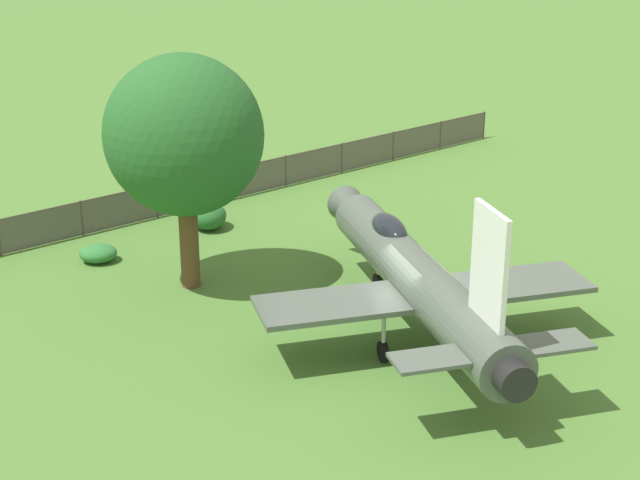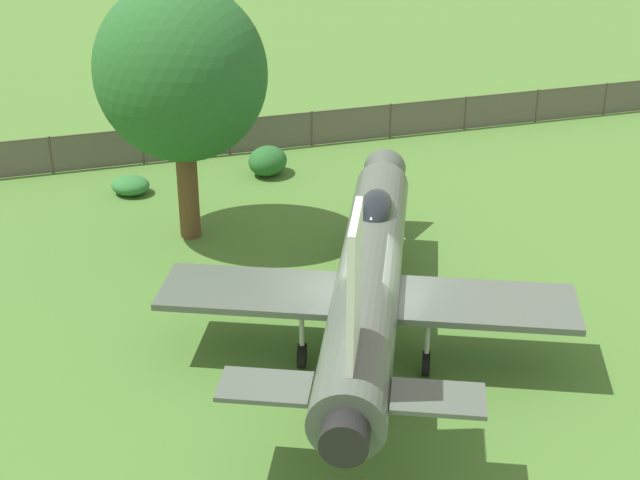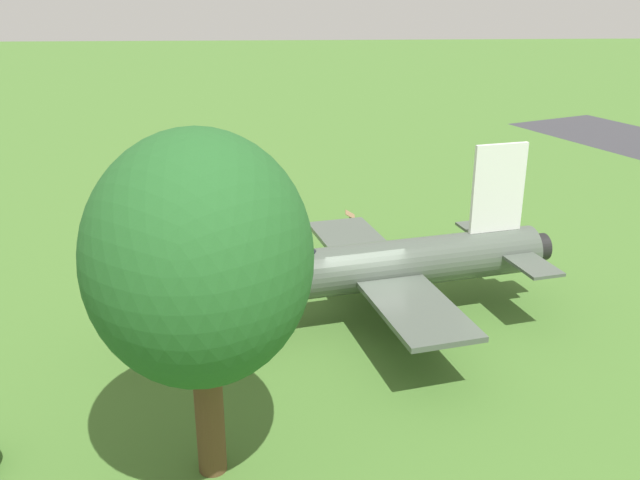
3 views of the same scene
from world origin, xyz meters
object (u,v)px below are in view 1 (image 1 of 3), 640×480
object	(u,v)px
shrub_near_fence	(98,253)
display_jet	(415,274)
shade_tree	(184,137)
shrub_by_tree	(209,216)

from	to	relation	value
shrub_near_fence	display_jet	bearing A→B (deg)	149.49
shade_tree	shrub_by_tree	distance (m)	7.22
shade_tree	shrub_by_tree	bearing A→B (deg)	-92.51
shade_tree	shrub_near_fence	distance (m)	6.36
display_jet	shade_tree	distance (m)	8.56
display_jet	shrub_near_fence	bearing A→B (deg)	46.21
display_jet	shade_tree	xyz separation A→B (m)	(6.93, -3.83, 3.23)
shrub_near_fence	shrub_by_tree	xyz separation A→B (m)	(-3.71, -3.26, 0.20)
shade_tree	shrub_by_tree	xyz separation A→B (m)	(-0.24, -5.55, -4.61)
display_jet	shrub_by_tree	world-z (taller)	display_jet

